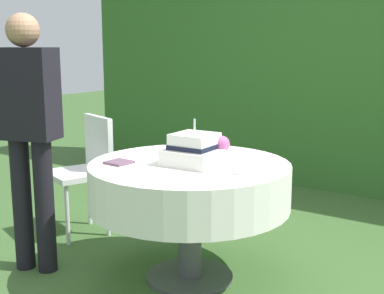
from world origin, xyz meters
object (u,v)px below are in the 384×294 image
Objects in this scene: cake_table at (190,185)px; serving_plate_far at (241,172)px; garden_chair at (87,163)px; wedding_cake at (196,150)px; napkin_stack at (119,162)px; standing_person at (29,126)px; serving_plate_left at (188,148)px; serving_plate_near at (216,150)px.

cake_table is 10.34× the size of serving_plate_far.
serving_plate_far is 0.13× the size of garden_chair.
garden_chair is (-1.15, 0.23, -0.27)m from wedding_cake.
serving_plate_far is (0.32, -0.03, -0.08)m from wedding_cake.
wedding_cake is 1.20m from garden_chair.
wedding_cake reaches higher than napkin_stack.
standing_person reaches higher than serving_plate_far.
serving_plate_left is 0.60m from napkin_stack.
serving_plate_left is (-0.31, 0.35, -0.08)m from wedding_cake.
wedding_cake is at bearing 25.31° from standing_person.
standing_person is at bearing -134.58° from serving_plate_near.
serving_plate_left is at bearing 51.73° from standing_person.
standing_person is (0.21, -0.68, 0.39)m from garden_chair.
standing_person is (-0.55, -0.20, 0.19)m from napkin_stack.
napkin_stack reaches higher than serving_plate_near.
serving_plate_near and serving_plate_far have the same top height.
wedding_cake is 2.95× the size of serving_plate_near.
garden_chair reaches higher than serving_plate_far.
cake_table is 1.35× the size of garden_chair.
serving_plate_near is 0.61m from serving_plate_far.
wedding_cake is 0.47m from serving_plate_left.
garden_chair is 0.81m from standing_person.
wedding_cake is at bearing 32.16° from napkin_stack.
serving_plate_near is at bearing 98.37° from cake_table.
serving_plate_left is at bearing 82.57° from napkin_stack.
garden_chair is at bearing 168.52° from wedding_cake.
napkin_stack reaches higher than serving_plate_left.
cake_table is 8.88× the size of napkin_stack.
serving_plate_left is at bearing 148.27° from serving_plate_far.
wedding_cake is at bearing 173.79° from serving_plate_far.
serving_plate_far is at bearing 17.97° from standing_person.
napkin_stack is at bearing -143.32° from cake_table.
serving_plate_left is 0.15× the size of garden_chair.
wedding_cake is (0.05, -0.01, 0.22)m from cake_table.
wedding_cake is at bearing -74.68° from serving_plate_near.
cake_table is 1.12m from garden_chair.
napkin_stack is 0.62m from standing_person.
napkin_stack is at bearing -31.90° from garden_chair.
serving_plate_left is at bearing -167.75° from serving_plate_near.
serving_plate_far is 0.87× the size of serving_plate_left.
garden_chair reaches higher than serving_plate_left.
serving_plate_far is 0.86× the size of napkin_stack.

